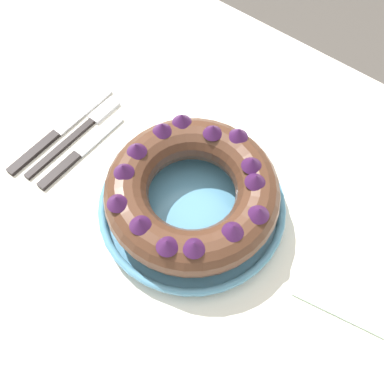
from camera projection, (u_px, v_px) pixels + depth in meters
name	position (u px, v px, depth m)	size (l,w,h in m)	color
ground_plane	(177.00, 328.00, 1.37)	(8.00, 8.00, 0.00)	#4C4742
dining_table	(167.00, 240.00, 0.80)	(1.36, 0.96, 0.75)	silver
serving_dish	(192.00, 207.00, 0.71)	(0.29, 0.29, 0.03)	#518EB2
bundt_cake	(192.00, 191.00, 0.67)	(0.26, 0.26, 0.08)	#4C2D1E
fork	(80.00, 131.00, 0.80)	(0.02, 0.22, 0.01)	black
serving_knife	(55.00, 135.00, 0.79)	(0.02, 0.24, 0.01)	black
cake_knife	(76.00, 155.00, 0.77)	(0.02, 0.19, 0.01)	black
napkin	(350.00, 287.00, 0.66)	(0.14, 0.10, 0.00)	#B2D1B7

